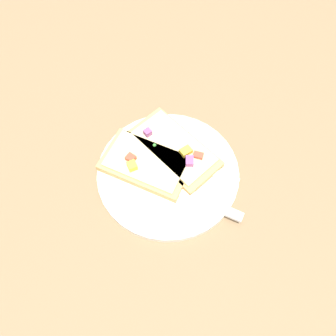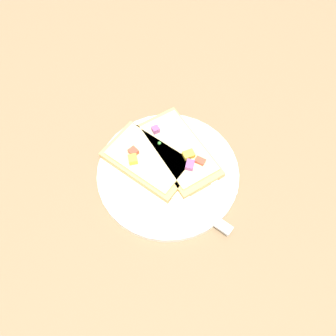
{
  "view_description": "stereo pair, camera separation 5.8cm",
  "coord_description": "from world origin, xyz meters",
  "px_view_note": "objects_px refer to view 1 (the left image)",
  "views": [
    {
      "loc": [
        -0.07,
        0.27,
        0.53
      ],
      "look_at": [
        0.0,
        0.0,
        0.02
      ],
      "focal_mm": 35.0,
      "sensor_mm": 36.0,
      "label": 1
    },
    {
      "loc": [
        -0.12,
        0.25,
        0.53
      ],
      "look_at": [
        0.0,
        0.0,
        0.02
      ],
      "focal_mm": 35.0,
      "sensor_mm": 36.0,
      "label": 2
    }
  ],
  "objects_px": {
    "fork": "(181,161)",
    "knife": "(189,195)",
    "pizza_slice_main": "(147,162)",
    "pizza_slice_corner": "(175,149)",
    "plate": "(168,172)"
  },
  "relations": [
    {
      "from": "plate",
      "to": "pizza_slice_main",
      "type": "bearing_deg",
      "value": -4.48
    },
    {
      "from": "knife",
      "to": "plate",
      "type": "bearing_deg",
      "value": -28.1
    },
    {
      "from": "pizza_slice_corner",
      "to": "knife",
      "type": "bearing_deg",
      "value": 151.9
    },
    {
      "from": "pizza_slice_corner",
      "to": "plate",
      "type": "bearing_deg",
      "value": 119.47
    },
    {
      "from": "pizza_slice_main",
      "to": "knife",
      "type": "bearing_deg",
      "value": -15.46
    },
    {
      "from": "fork",
      "to": "pizza_slice_main",
      "type": "distance_m",
      "value": 0.06
    },
    {
      "from": "fork",
      "to": "pizza_slice_corner",
      "type": "xyz_separation_m",
      "value": [
        0.02,
        -0.02,
        0.01
      ]
    },
    {
      "from": "fork",
      "to": "knife",
      "type": "distance_m",
      "value": 0.07
    },
    {
      "from": "pizza_slice_main",
      "to": "pizza_slice_corner",
      "type": "bearing_deg",
      "value": 52.35
    },
    {
      "from": "knife",
      "to": "pizza_slice_corner",
      "type": "bearing_deg",
      "value": -49.47
    },
    {
      "from": "pizza_slice_main",
      "to": "plate",
      "type": "bearing_deg",
      "value": 5.4
    },
    {
      "from": "fork",
      "to": "pizza_slice_main",
      "type": "xyz_separation_m",
      "value": [
        0.06,
        0.02,
        0.01
      ]
    },
    {
      "from": "knife",
      "to": "pizza_slice_main",
      "type": "relative_size",
      "value": 1.35
    },
    {
      "from": "plate",
      "to": "pizza_slice_main",
      "type": "height_order",
      "value": "pizza_slice_main"
    },
    {
      "from": "plate",
      "to": "knife",
      "type": "xyz_separation_m",
      "value": [
        -0.05,
        0.04,
        0.01
      ]
    }
  ]
}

